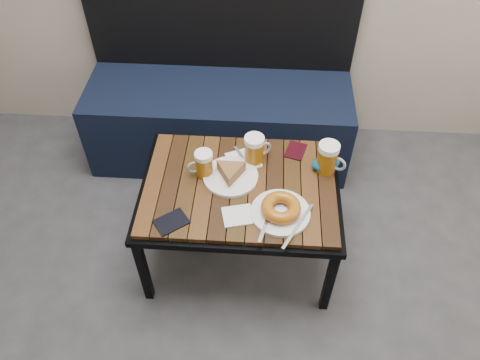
# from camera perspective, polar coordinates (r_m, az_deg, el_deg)

# --- Properties ---
(bench) EXTENTS (1.40, 0.50, 0.95)m
(bench) POSITION_cam_1_polar(r_m,az_deg,el_deg) (2.61, -2.47, 8.15)
(bench) COLOR black
(bench) RESTS_ON ground
(cafe_table) EXTENTS (0.84, 0.62, 0.47)m
(cafe_table) POSITION_cam_1_polar(r_m,az_deg,el_deg) (1.98, -0.00, -1.41)
(cafe_table) COLOR black
(cafe_table) RESTS_ON ground
(beer_mug_left) EXTENTS (0.12, 0.09, 0.12)m
(beer_mug_left) POSITION_cam_1_polar(r_m,az_deg,el_deg) (1.96, -4.47, 1.97)
(beer_mug_left) COLOR #92570B
(beer_mug_left) RESTS_ON cafe_table
(beer_mug_centre) EXTENTS (0.13, 0.11, 0.14)m
(beer_mug_centre) POSITION_cam_1_polar(r_m,az_deg,el_deg) (2.00, 1.80, 3.74)
(beer_mug_centre) COLOR #92570B
(beer_mug_centre) RESTS_ON cafe_table
(beer_mug_right) EXTENTS (0.14, 0.11, 0.14)m
(beer_mug_right) POSITION_cam_1_polar(r_m,az_deg,el_deg) (1.99, 10.68, 2.68)
(beer_mug_right) COLOR #92570B
(beer_mug_right) RESTS_ON cafe_table
(plate_pie) EXTENTS (0.23, 0.23, 0.07)m
(plate_pie) POSITION_cam_1_polar(r_m,az_deg,el_deg) (1.96, -1.16, 0.79)
(plate_pie) COLOR white
(plate_pie) RESTS_ON cafe_table
(plate_bagel) EXTENTS (0.25, 0.30, 0.07)m
(plate_bagel) POSITION_cam_1_polar(r_m,az_deg,el_deg) (1.84, 4.98, -3.64)
(plate_bagel) COLOR white
(plate_bagel) RESTS_ON cafe_table
(napkin_left) EXTENTS (0.17, 0.17, 0.01)m
(napkin_left) POSITION_cam_1_polar(r_m,az_deg,el_deg) (2.04, 0.42, 2.45)
(napkin_left) COLOR white
(napkin_left) RESTS_ON cafe_table
(napkin_right) EXTENTS (0.14, 0.13, 0.01)m
(napkin_right) POSITION_cam_1_polar(r_m,az_deg,el_deg) (1.84, -0.25, -4.37)
(napkin_right) COLOR white
(napkin_right) RESTS_ON cafe_table
(passport_navy) EXTENTS (0.15, 0.15, 0.01)m
(passport_navy) POSITION_cam_1_polar(r_m,az_deg,el_deg) (1.84, -8.36, -5.06)
(passport_navy) COLOR black
(passport_navy) RESTS_ON cafe_table
(passport_burgundy) EXTENTS (0.11, 0.13, 0.01)m
(passport_burgundy) POSITION_cam_1_polar(r_m,az_deg,el_deg) (2.11, 6.80, 3.58)
(passport_burgundy) COLOR black
(passport_burgundy) RESTS_ON cafe_table
(knit_pouch) EXTENTS (0.15, 0.12, 0.05)m
(knit_pouch) POSITION_cam_1_polar(r_m,az_deg,el_deg) (2.03, 10.42, 2.03)
(knit_pouch) COLOR navy
(knit_pouch) RESTS_ON cafe_table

